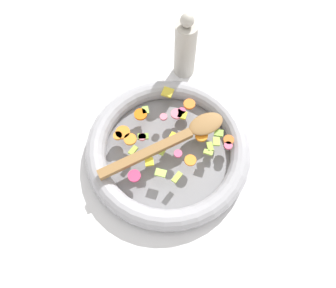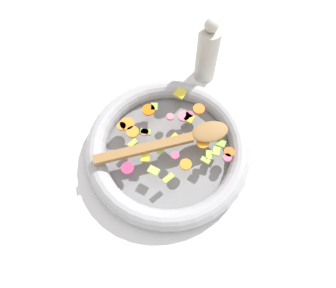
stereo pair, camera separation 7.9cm
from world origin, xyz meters
The scene contains 5 objects.
ground_plane centered at (0.00, 0.00, 0.00)m, with size 4.00×4.00×0.00m, color silver.
skillet centered at (0.00, 0.00, 0.02)m, with size 0.41×0.41×0.05m.
chopped_vegetables centered at (0.02, -0.01, 0.05)m, with size 0.24×0.28×0.01m.
wooden_spoon centered at (0.00, -0.02, 0.06)m, with size 0.06×0.33×0.01m.
pepper_mill centered at (0.20, -0.18, 0.09)m, with size 0.06×0.06×0.20m.
Camera 1 is at (-0.30, 0.18, 0.75)m, focal length 35.00 mm.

